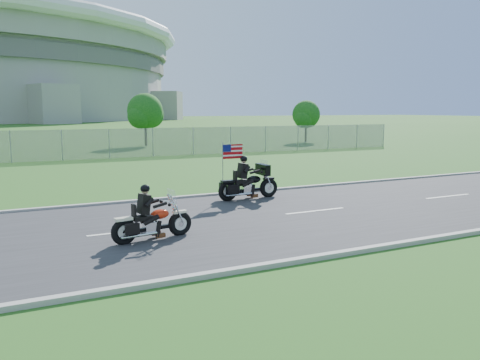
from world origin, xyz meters
name	(u,v)px	position (x,y,z in m)	size (l,w,h in m)	color
ground	(199,225)	(0.00, 0.00, 0.00)	(420.00, 420.00, 0.00)	#26541A
road	(199,225)	(0.00, 0.00, 0.02)	(120.00, 8.00, 0.04)	#28282B
curb_north	(160,199)	(0.00, 4.05, 0.05)	(120.00, 0.18, 0.12)	#9E9B93
curb_south	(267,266)	(0.00, -4.05, 0.05)	(120.00, 0.18, 0.12)	#9E9B93
fence	(11,147)	(-5.00, 20.00, 1.00)	(60.00, 0.03, 2.00)	gray
tree_fence_near	(145,113)	(6.04, 30.04, 2.97)	(3.52, 3.28, 4.75)	#382316
tree_fence_far	(306,116)	(22.04, 28.03, 2.64)	(3.08, 2.87, 4.20)	#382316
motorcycle_lead	(151,223)	(-1.64, -1.01, 0.47)	(2.17, 0.73, 1.46)	black
motorcycle_follow	(248,185)	(2.99, 2.85, 0.56)	(2.43, 0.80, 2.03)	black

